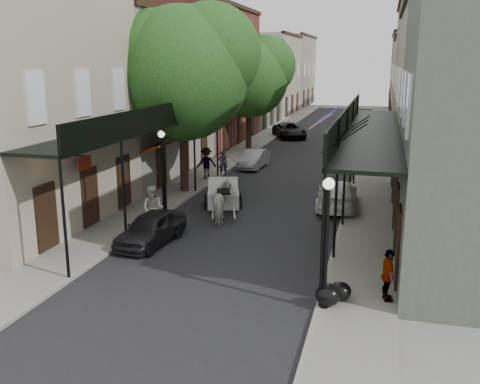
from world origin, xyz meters
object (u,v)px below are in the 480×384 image
Objects in this scene: carriage at (223,183)px; horse at (224,202)px; tree_far at (254,74)px; car_right_far at (344,144)px; pedestrian_sidewalk_right at (388,275)px; car_left_far at (289,130)px; lamppost_right_near at (326,242)px; lamppost_left at (163,170)px; lamppost_right_far at (360,140)px; pedestrian_sidewalk_left at (206,163)px; pedestrian_walking at (153,209)px; car_left_mid at (254,159)px; tree_near at (190,68)px; car_right_near at (337,195)px; car_left_near at (151,228)px.

horse is at bearing -90.00° from carriage.
tree_far is 2.21× the size of car_right_far.
car_right_far is at bearing -118.06° from horse.
car_left_far is (-8.58, 33.09, -0.21)m from pedestrian_sidewalk_right.
lamppost_right_near is (8.35, -26.18, -3.79)m from tree_far.
lamppost_right_far is (8.20, 12.00, 0.00)m from lamppost_left.
pedestrian_sidewalk_right is at bearing 97.41° from pedestrian_sidewalk_left.
car_right_far is at bearing 70.56° from lamppost_left.
lamppost_right_near reaches higher than pedestrian_walking.
tree_far reaches higher than car_left_mid.
pedestrian_sidewalk_left is 4.71m from car_left_mid.
carriage is at bearing -41.46° from tree_near.
tree_far is 27.74m from lamppost_right_near.
car_right_near is at bearing 35.01° from pedestrian_walking.
car_left_far reaches higher than car_left_near.
pedestrian_walking is at bearing -87.94° from tree_far.
lamppost_right_far reaches higher than pedestrian_sidewalk_left.
car_right_near is at bearing 124.02° from pedestrian_sidewalk_left.
carriage is at bearing 78.38° from car_right_far.
carriage is 0.63× the size of car_right_near.
pedestrian_sidewalk_left is 0.47× the size of car_right_far.
tree_far reaches higher than horse.
car_left_near is at bearing -86.59° from tree_far.
car_right_far is at bearing 70.98° from pedestrian_walking.
lamppost_right_near is 27.23m from car_right_far.
lamppost_left is 7.27m from pedestrian_sidewalk_left.
tree_near is 22.59m from car_left_far.
pedestrian_sidewalk_right is at bearing -61.90° from car_left_mid.
car_left_far is (0.72, 28.47, -0.26)m from pedestrian_walking.
tree_near is at bearing -136.69° from lamppost_right_far.
lamppost_right_near is at bearing -39.02° from pedestrian_walking.
tree_near is 2.60× the size of lamppost_left.
pedestrian_sidewalk_right is at bearing -67.42° from carriage.
lamppost_left is 1.29× the size of carriage.
tree_far is 1.75× the size of car_left_far.
lamppost_right_near reaches higher than car_left_near.
car_right_far is (6.91, 0.97, -5.17)m from tree_far.
car_left_mid is at bearing 95.30° from car_left_near.
car_left_mid is (-6.70, 19.50, -1.46)m from lamppost_right_near.
carriage is 4.92m from pedestrian_walking.
car_left_mid is 0.73× the size of car_left_far.
tree_near reaches higher than tree_far.
car_left_mid is at bearing 10.54° from pedestrian_sidewalk_right.
pedestrian_walking is at bearing 67.39° from pedestrian_sidewalk_left.
pedestrian_walking is at bearing -116.00° from car_left_far.
car_left_far is (-0.18, 14.46, 0.09)m from car_left_mid.
horse reaches higher than car_right_near.
pedestrian_walking is at bearing 34.73° from car_right_near.
pedestrian_sidewalk_right is at bearing -68.35° from tree_far.
tree_near is 6.10m from lamppost_left.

